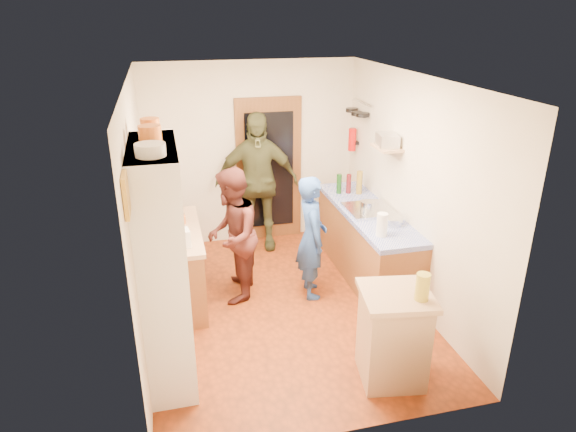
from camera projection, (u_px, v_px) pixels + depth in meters
name	position (u px, v px, depth m)	size (l,w,h in m)	color
floor	(284.00, 306.00, 6.02)	(3.00, 4.00, 0.02)	#8E3610
ceiling	(283.00, 77.00, 5.03)	(3.00, 4.00, 0.02)	silver
wall_back	(251.00, 154.00, 7.33)	(3.00, 0.02, 2.60)	beige
wall_front	(348.00, 297.00, 3.72)	(3.00, 0.02, 2.60)	beige
wall_left	(139.00, 214.00, 5.19)	(0.02, 4.00, 2.60)	beige
wall_right	(412.00, 191.00, 5.86)	(0.02, 4.00, 2.60)	beige
door_frame	(269.00, 170.00, 7.45)	(0.95, 0.06, 2.10)	brown
door_glass	(270.00, 171.00, 7.42)	(0.70, 0.02, 1.70)	black
hutch_body	(163.00, 265.00, 4.60)	(0.40, 1.20, 2.20)	white
hutch_top_shelf	(151.00, 148.00, 4.19)	(0.40, 1.14, 0.04)	white
plate_stack	(150.00, 150.00, 3.87)	(0.23, 0.23, 0.10)	white
orange_pot_a	(150.00, 134.00, 4.22)	(0.19, 0.19, 0.15)	orange
orange_pot_b	(150.00, 127.00, 4.49)	(0.17, 0.17, 0.15)	orange
left_counter_base	(175.00, 267.00, 6.00)	(0.60, 1.40, 0.85)	brown
left_counter_top	(172.00, 232.00, 5.83)	(0.64, 1.44, 0.05)	tan
toaster	(177.00, 239.00, 5.37)	(0.25, 0.17, 0.19)	white
kettle	(167.00, 229.00, 5.62)	(0.16, 0.16, 0.18)	white
orange_bowl	(178.00, 220.00, 5.99)	(0.18, 0.18, 0.08)	orange
chopping_board	(172.00, 212.00, 6.31)	(0.30, 0.22, 0.03)	tan
right_counter_base	(366.00, 245.00, 6.58)	(0.60, 2.20, 0.84)	brown
right_counter_top	(368.00, 212.00, 6.41)	(0.62, 2.22, 0.06)	#1224A5
hob	(369.00, 210.00, 6.35)	(0.55, 0.58, 0.04)	silver
pot_on_hob	(368.00, 206.00, 6.26)	(0.18, 0.18, 0.12)	silver
bottle_a	(339.00, 184.00, 6.92)	(0.07, 0.07, 0.27)	#143F14
bottle_b	(349.00, 184.00, 6.93)	(0.07, 0.07, 0.26)	#591419
bottle_c	(359.00, 182.00, 6.90)	(0.08, 0.08, 0.32)	olive
paper_towel	(382.00, 225.00, 5.63)	(0.12, 0.12, 0.26)	white
mixing_bowl	(392.00, 221.00, 5.95)	(0.25, 0.25, 0.09)	silver
island_base	(393.00, 338.00, 4.70)	(0.55, 0.55, 0.86)	tan
island_top	(397.00, 295.00, 4.53)	(0.62, 0.62, 0.05)	tan
cutting_board	(390.00, 292.00, 4.57)	(0.35, 0.28, 0.02)	white
oil_jar	(423.00, 287.00, 4.38)	(0.12, 0.12, 0.25)	#AD9E2D
pan_rail	(362.00, 102.00, 6.94)	(0.02, 0.02, 0.65)	silver
pan_hang_a	(362.00, 115.00, 6.82)	(0.18, 0.18, 0.05)	black
pan_hang_b	(357.00, 113.00, 7.00)	(0.16, 0.16, 0.05)	black
pan_hang_c	(352.00, 110.00, 7.18)	(0.17, 0.17, 0.05)	black
wall_shelf	(387.00, 148.00, 6.08)	(0.26, 0.42, 0.03)	tan
radio	(387.00, 140.00, 6.05)	(0.22, 0.30, 0.15)	silver
ext_bracket	(356.00, 143.00, 7.32)	(0.06, 0.10, 0.04)	black
fire_extinguisher	(352.00, 140.00, 7.29)	(0.11, 0.11, 0.32)	red
picture_frame	(126.00, 195.00, 3.52)	(0.03, 0.25, 0.30)	gold
person_hob	(314.00, 238.00, 5.99)	(0.54, 0.36, 1.49)	#264690
person_left	(235.00, 234.00, 5.95)	(0.78, 0.61, 1.60)	#471E1A
person_back	(258.00, 182.00, 7.15)	(1.15, 0.48, 1.97)	#3D4024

